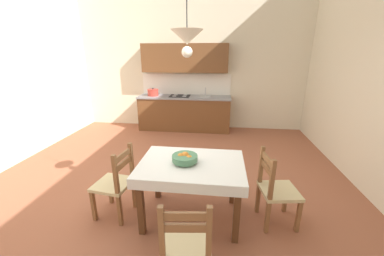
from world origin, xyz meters
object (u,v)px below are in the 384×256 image
(dining_chair_camera_side, at_px, (186,244))
(dining_chair_tv_side, at_px, (116,184))
(dining_table, at_px, (191,173))
(fruit_bowl, at_px, (185,158))
(kitchen_cabinetry, at_px, (184,98))
(dining_chair_window_side, at_px, (276,190))
(pendant_lamp, at_px, (187,38))

(dining_chair_camera_side, distance_m, dining_chair_tv_side, 1.31)
(dining_table, relative_size, fruit_bowl, 4.15)
(kitchen_cabinetry, xyz_separation_m, fruit_bowl, (0.55, -3.49, -0.04))
(kitchen_cabinetry, distance_m, dining_chair_camera_side, 4.47)
(dining_chair_window_side, bearing_deg, dining_chair_tv_side, -177.00)
(dining_chair_tv_side, xyz_separation_m, dining_chair_window_side, (1.94, 0.10, 0.00))
(kitchen_cabinetry, distance_m, dining_chair_window_side, 3.85)
(dining_chair_window_side, relative_size, pendant_lamp, 1.16)
(kitchen_cabinetry, relative_size, fruit_bowl, 8.02)
(dining_table, distance_m, dining_chair_window_side, 1.02)
(dining_chair_window_side, bearing_deg, pendant_lamp, -175.33)
(dining_chair_camera_side, bearing_deg, dining_chair_tv_side, 140.46)
(kitchen_cabinetry, distance_m, fruit_bowl, 3.54)
(dining_table, relative_size, dining_chair_camera_side, 1.34)
(kitchen_cabinetry, xyz_separation_m, pendant_lamp, (0.59, -3.55, 1.27))
(kitchen_cabinetry, xyz_separation_m, dining_table, (0.63, -3.49, -0.24))
(dining_table, xyz_separation_m, dining_chair_camera_side, (0.07, -0.90, -0.17))
(dining_chair_tv_side, distance_m, fruit_bowl, 0.94)
(fruit_bowl, bearing_deg, dining_chair_window_side, 1.76)
(dining_chair_tv_side, height_order, dining_chair_window_side, same)
(dining_chair_camera_side, xyz_separation_m, dining_chair_window_side, (0.94, 0.93, 0.00))
(kitchen_cabinetry, height_order, dining_chair_camera_side, kitchen_cabinetry)
(dining_table, relative_size, pendant_lamp, 1.55)
(dining_table, height_order, dining_chair_tv_side, dining_chair_tv_side)
(dining_table, bearing_deg, dining_chair_tv_side, -175.76)
(dining_chair_tv_side, bearing_deg, kitchen_cabinetry, 85.02)
(kitchen_cabinetry, bearing_deg, fruit_bowl, -81.03)
(kitchen_cabinetry, xyz_separation_m, dining_chair_camera_side, (0.70, -4.39, -0.41))
(kitchen_cabinetry, distance_m, pendant_lamp, 3.81)
(dining_table, height_order, dining_chair_window_side, dining_chair_window_side)
(kitchen_cabinetry, height_order, dining_chair_window_side, kitchen_cabinetry)
(dining_table, relative_size, dining_chair_tv_side, 1.34)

